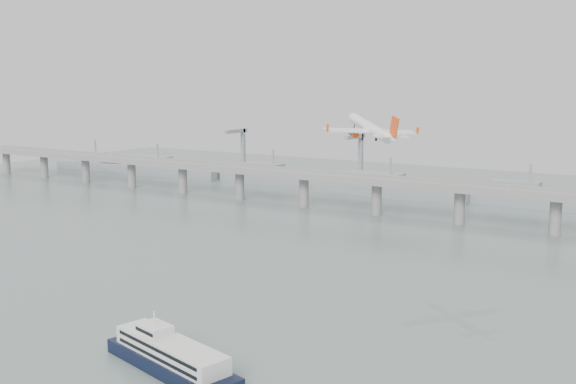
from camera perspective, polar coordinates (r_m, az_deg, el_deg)
The scene contains 5 objects.
ground at distance 221.45m, azimuth -7.79°, elevation -11.17°, with size 900.00×900.00×0.00m, color slate.
bridge at distance 387.54m, azimuth 11.40°, elevation 0.21°, with size 800.00×22.00×23.90m.
distant_fleet at distance 517.93m, azimuth -2.08°, elevation 1.32°, with size 453.00×60.90×40.00m.
ferry at distance 188.81m, azimuth -9.86°, elevation -13.59°, with size 77.77×27.48×14.87m.
airliner at distance 259.92m, azimuth 7.03°, elevation 5.34°, with size 36.11×33.94×11.60m.
Camera 1 is at (134.94, -158.06, 76.48)m, focal length 42.00 mm.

